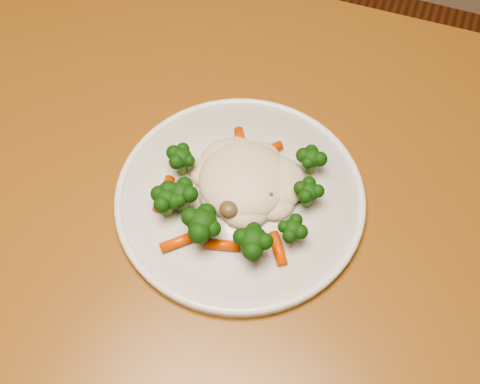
# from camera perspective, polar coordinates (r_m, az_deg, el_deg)

# --- Properties ---
(dining_table) EXTENTS (1.28, 0.87, 0.75)m
(dining_table) POSITION_cam_1_polar(r_m,az_deg,el_deg) (0.81, -6.31, -4.51)
(dining_table) COLOR brown
(dining_table) RESTS_ON ground
(plate) EXTENTS (0.30, 0.30, 0.01)m
(plate) POSITION_cam_1_polar(r_m,az_deg,el_deg) (0.72, 0.00, -0.59)
(plate) COLOR white
(plate) RESTS_ON dining_table
(meal) EXTENTS (0.20, 0.20, 0.05)m
(meal) POSITION_cam_1_polar(r_m,az_deg,el_deg) (0.70, -0.23, 0.16)
(meal) COLOR beige
(meal) RESTS_ON plate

